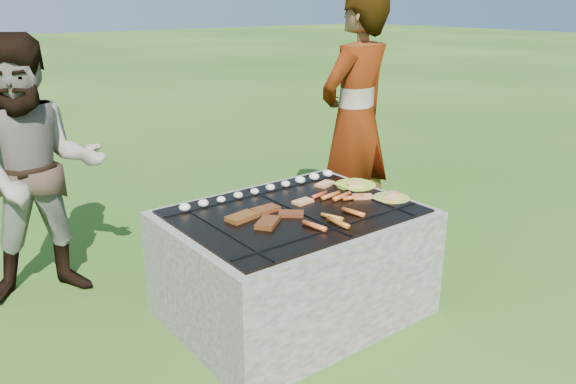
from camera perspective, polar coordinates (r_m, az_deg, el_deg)
name	(u,v)px	position (r m, az deg, el deg)	size (l,w,h in m)	color
lawn	(293,311)	(3.24, 0.55, -12.02)	(60.00, 60.00, 0.00)	#224B12
fire_pit	(294,266)	(3.11, 0.56, -7.55)	(1.30, 1.00, 0.62)	#A8A095
mushrooms	(268,188)	(3.26, -2.08, 0.42)	(1.06, 0.06, 0.04)	beige
pork_slabs	(263,216)	(2.86, -2.56, -2.48)	(0.39, 0.29, 0.02)	#A1561D
sausages	(336,208)	(2.98, 4.87, -1.60)	(0.53, 0.47, 0.03)	#B84B1E
bread_on_grate	(329,193)	(3.22, 4.22, -0.10)	(0.44, 0.41, 0.02)	tan
plate_far	(355,185)	(3.41, 6.86, 0.70)	(0.32, 0.32, 0.03)	yellow
plate_near	(391,198)	(3.21, 10.47, -0.61)	(0.22, 0.22, 0.03)	yellow
cook	(355,120)	(3.95, 6.87, 7.25)	(0.64, 0.42, 1.75)	#A99B8D
bystander	(38,172)	(3.43, -24.03, 1.84)	(0.73, 0.57, 1.51)	gray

